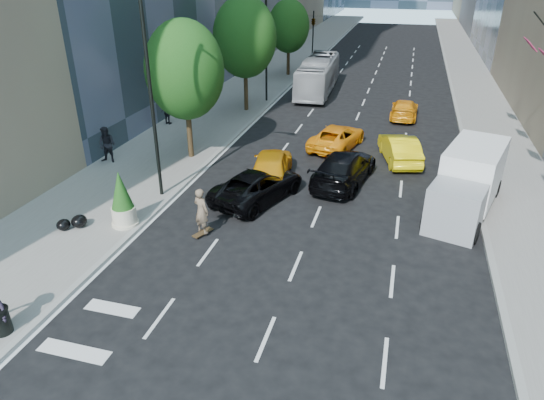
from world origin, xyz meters
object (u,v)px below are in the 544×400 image
(box_truck, at_px, (468,181))
(planter_shrub, at_px, (122,200))
(trash_can, at_px, (1,321))
(skateboarder, at_px, (201,214))
(city_bus, at_px, (318,75))
(black_sedan_mercedes, at_px, (344,168))
(black_sedan_lincoln, at_px, (258,185))

(box_truck, distance_m, planter_shrub, 14.90)
(box_truck, relative_size, trash_can, 7.82)
(box_truck, xyz_separation_m, planter_shrub, (-13.88, -5.41, -0.16))
(skateboarder, xyz_separation_m, city_bus, (0.00, 25.18, 0.46))
(city_bus, xyz_separation_m, trash_can, (-3.40, -32.36, -0.88))
(planter_shrub, bearing_deg, skateboarder, 4.67)
(black_sedan_mercedes, height_order, planter_shrub, planter_shrub)
(black_sedan_lincoln, relative_size, trash_can, 6.34)
(city_bus, height_order, box_truck, city_bus)
(city_bus, bearing_deg, black_sedan_lincoln, -89.05)
(box_truck, distance_m, trash_can, 18.57)
(city_bus, bearing_deg, skateboarder, -92.26)
(black_sedan_lincoln, bearing_deg, planter_shrub, 61.92)
(black_sedan_mercedes, height_order, box_truck, box_truck)
(black_sedan_mercedes, bearing_deg, black_sedan_lincoln, 48.98)
(skateboarder, height_order, black_sedan_lincoln, skateboarder)
(trash_can, bearing_deg, skateboarder, 64.64)
(black_sedan_lincoln, height_order, box_truck, box_truck)
(black_sedan_lincoln, xyz_separation_m, trash_can, (-4.60, -11.00, -0.16))
(skateboarder, height_order, planter_shrub, planter_shrub)
(city_bus, distance_m, trash_can, 32.55)
(skateboarder, bearing_deg, black_sedan_mercedes, -102.42)
(city_bus, relative_size, box_truck, 1.62)
(skateboarder, height_order, box_truck, box_truck)
(box_truck, bearing_deg, city_bus, 133.82)
(black_sedan_mercedes, relative_size, trash_can, 6.79)
(black_sedan_lincoln, relative_size, planter_shrub, 2.14)
(black_sedan_mercedes, relative_size, box_truck, 0.87)
(black_sedan_lincoln, distance_m, city_bus, 21.40)
(skateboarder, xyz_separation_m, black_sedan_lincoln, (1.20, 3.83, -0.26))
(skateboarder, bearing_deg, trash_can, 87.38)
(black_sedan_mercedes, relative_size, planter_shrub, 2.29)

